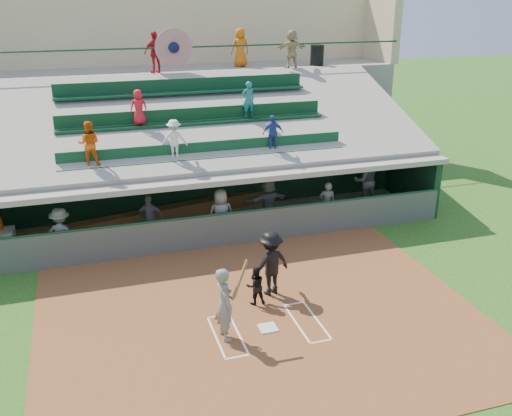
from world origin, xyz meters
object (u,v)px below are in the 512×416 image
object	(u,v)px
trash_bin	(317,55)
batter_at_plate	(224,304)
catcher	(255,286)
white_table	(0,242)
home_plate	(268,328)

from	to	relation	value
trash_bin	batter_at_plate	bearing A→B (deg)	-120.79
catcher	batter_at_plate	bearing A→B (deg)	47.41
batter_at_plate	white_table	xyz separation A→B (m)	(-5.55, 6.50, -0.51)
batter_at_plate	trash_bin	xyz separation A→B (m)	(7.54, 12.66, 4.10)
home_plate	batter_at_plate	xyz separation A→B (m)	(-1.09, -0.06, 0.90)
white_table	home_plate	bearing A→B (deg)	-41.44
catcher	white_table	world-z (taller)	catcher
batter_at_plate	trash_bin	bearing A→B (deg)	59.21
batter_at_plate	catcher	distance (m)	1.77
batter_at_plate	catcher	bearing A→B (deg)	48.09
catcher	trash_bin	distance (m)	13.80
home_plate	white_table	world-z (taller)	white_table
batter_at_plate	white_table	size ratio (longest dim) A/B	2.18
batter_at_plate	catcher	size ratio (longest dim) A/B	1.87
catcher	trash_bin	world-z (taller)	trash_bin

